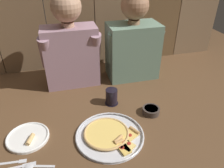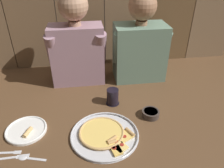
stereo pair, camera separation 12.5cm
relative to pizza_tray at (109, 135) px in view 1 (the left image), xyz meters
The scene contains 10 objects.
ground_plane 0.16m from the pizza_tray, 50.03° to the left, with size 3.20×3.20×0.00m, color brown.
pizza_tray is the anchor object (origin of this frame).
dinner_plate 0.42m from the pizza_tray, 167.81° to the left, with size 0.22×0.22×0.03m.
drinking_glass 0.29m from the pizza_tray, 73.27° to the left, with size 0.09×0.09×0.10m.
dipping_bowl 0.31m from the pizza_tray, 23.57° to the left, with size 0.10×0.10×0.04m.
table_fork 0.47m from the pizza_tray, behind, with size 0.13×0.03×0.01m.
table_knife 0.45m from the pizza_tray, 169.29° to the right, with size 0.16×0.02×0.01m.
table_spoon 0.39m from the pizza_tray, 165.46° to the right, with size 0.14×0.06×0.01m.
diner_left 0.68m from the pizza_tray, 101.56° to the left, with size 0.40×0.22×0.65m.
diner_right 0.74m from the pizza_tray, 61.37° to the left, with size 0.40×0.23×0.63m.
Camera 1 is at (-0.30, -0.93, 0.84)m, focal length 34.75 mm.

